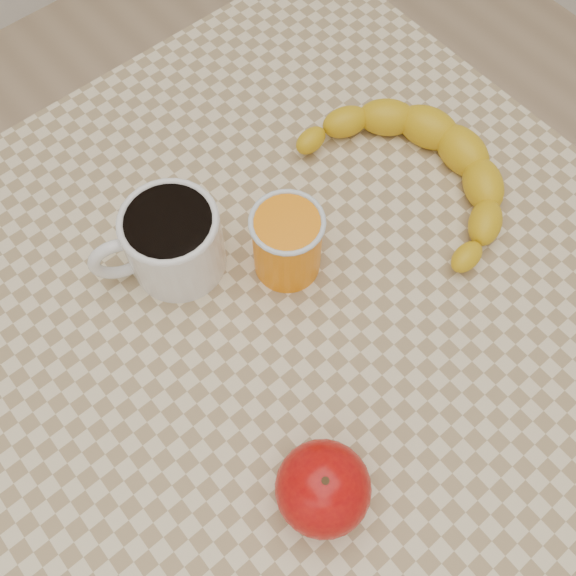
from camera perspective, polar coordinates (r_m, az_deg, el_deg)
ground at (r=1.41m, az=0.00°, el=-13.89°), size 3.00×3.00×0.00m
table at (r=0.77m, az=0.00°, el=-3.45°), size 0.80×0.80×0.75m
coffee_mug at (r=0.68m, az=-10.38°, el=4.18°), size 0.16×0.13×0.09m
orange_juice_glass at (r=0.67m, az=-0.07°, el=4.05°), size 0.08×0.08×0.09m
apple at (r=0.60m, az=3.14°, el=-17.36°), size 0.10×0.10×0.08m
banana at (r=0.76m, az=11.36°, el=10.03°), size 0.25×0.33×0.05m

